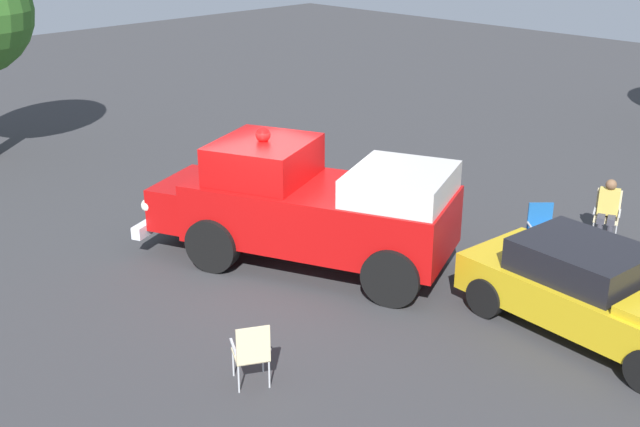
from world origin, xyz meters
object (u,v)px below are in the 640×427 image
vintage_fire_truck (309,205)px  lawn_chair_by_car (541,226)px  classic_hot_rod (597,292)px  lawn_chair_spare (252,350)px  lawn_chair_near_truck (607,211)px  spectator_seated (608,208)px

vintage_fire_truck → lawn_chair_by_car: (-2.89, -3.52, -0.61)m
classic_hot_rod → lawn_chair_spare: bearing=60.6°
classic_hot_rod → lawn_chair_near_truck: size_ratio=4.42×
vintage_fire_truck → spectator_seated: (-3.50, -5.06, -0.50)m
classic_hot_rod → spectator_seated: classic_hot_rod is taller
classic_hot_rod → spectator_seated: (1.65, -3.72, -0.05)m
classic_hot_rod → lawn_chair_spare: size_ratio=4.42×
vintage_fire_truck → spectator_seated: size_ratio=4.91×
classic_hot_rod → lawn_chair_near_truck: 4.21m
lawn_chair_by_car → lawn_chair_spare: bearing=86.3°
lawn_chair_by_car → spectator_seated: spectator_seated is taller
lawn_chair_near_truck → spectator_seated: bearing=114.2°
vintage_fire_truck → classic_hot_rod: 5.34m
lawn_chair_near_truck → classic_hot_rod: bearing=114.0°
lawn_chair_near_truck → lawn_chair_by_car: same height
vintage_fire_truck → lawn_chair_near_truck: size_ratio=6.20×
classic_hot_rod → lawn_chair_by_car: 3.15m
classic_hot_rod → spectator_seated: bearing=-66.1°
vintage_fire_truck → lawn_chair_by_car: 4.60m
lawn_chair_near_truck → spectator_seated: (-0.05, 0.12, 0.11)m
vintage_fire_truck → spectator_seated: 6.17m
lawn_chair_by_car → spectator_seated: bearing=-111.5°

